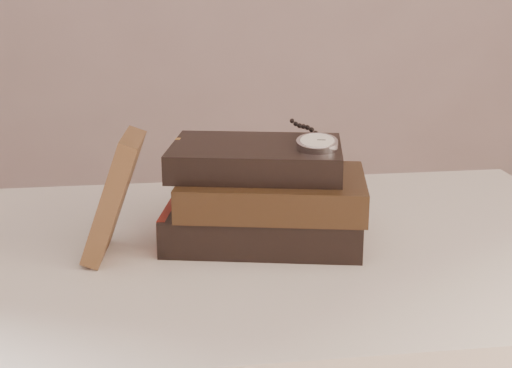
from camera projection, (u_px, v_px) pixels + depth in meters
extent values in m
cube|color=beige|center=(242.00, 258.00, 0.96)|extent=(1.00, 0.60, 0.04)
cube|color=white|center=(242.00, 300.00, 0.97)|extent=(0.88, 0.49, 0.08)
cube|color=black|center=(264.00, 221.00, 0.96)|extent=(0.28, 0.22, 0.05)
cube|color=beige|center=(266.00, 221.00, 0.96)|extent=(0.27, 0.21, 0.04)
cube|color=gold|center=(176.00, 213.00, 1.00)|extent=(0.01, 0.01, 0.05)
cube|color=maroon|center=(173.00, 219.00, 0.97)|extent=(0.04, 0.16, 0.05)
cube|color=black|center=(273.00, 191.00, 0.94)|extent=(0.26, 0.21, 0.04)
cube|color=beige|center=(275.00, 191.00, 0.94)|extent=(0.25, 0.19, 0.03)
cube|color=gold|center=(188.00, 184.00, 0.97)|extent=(0.01, 0.01, 0.04)
cube|color=black|center=(256.00, 158.00, 0.95)|extent=(0.25, 0.19, 0.04)
cube|color=beige|center=(259.00, 158.00, 0.95)|extent=(0.24, 0.18, 0.03)
cube|color=gold|center=(178.00, 152.00, 0.98)|extent=(0.01, 0.01, 0.04)
cube|color=#402A18|center=(114.00, 196.00, 0.89)|extent=(0.09, 0.10, 0.15)
cylinder|color=silver|center=(317.00, 144.00, 0.91)|extent=(0.06, 0.06, 0.02)
cylinder|color=white|center=(317.00, 141.00, 0.91)|extent=(0.05, 0.05, 0.01)
torus|color=silver|center=(317.00, 141.00, 0.91)|extent=(0.06, 0.06, 0.01)
cylinder|color=silver|center=(317.00, 139.00, 0.94)|extent=(0.01, 0.01, 0.01)
cube|color=black|center=(317.00, 139.00, 0.92)|extent=(0.00, 0.01, 0.00)
cube|color=black|center=(321.00, 140.00, 0.91)|extent=(0.01, 0.00, 0.00)
sphere|color=black|center=(316.00, 133.00, 0.95)|extent=(0.01, 0.01, 0.01)
sphere|color=black|center=(311.00, 130.00, 0.96)|extent=(0.01, 0.01, 0.01)
sphere|color=black|center=(307.00, 127.00, 0.97)|extent=(0.01, 0.01, 0.01)
sphere|color=black|center=(303.00, 126.00, 0.99)|extent=(0.01, 0.01, 0.01)
sphere|color=black|center=(299.00, 126.00, 1.00)|extent=(0.01, 0.01, 0.01)
sphere|color=black|center=(296.00, 124.00, 1.02)|extent=(0.01, 0.01, 0.01)
sphere|color=black|center=(292.00, 121.00, 1.03)|extent=(0.01, 0.01, 0.01)
torus|color=silver|center=(185.00, 168.00, 1.03)|extent=(0.05, 0.03, 0.05)
torus|color=silver|center=(224.00, 169.00, 1.03)|extent=(0.05, 0.03, 0.05)
cylinder|color=silver|center=(204.00, 167.00, 1.03)|extent=(0.01, 0.01, 0.00)
cylinder|color=silver|center=(177.00, 162.00, 1.09)|extent=(0.03, 0.11, 0.03)
cylinder|color=silver|center=(243.00, 163.00, 1.09)|extent=(0.03, 0.11, 0.03)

